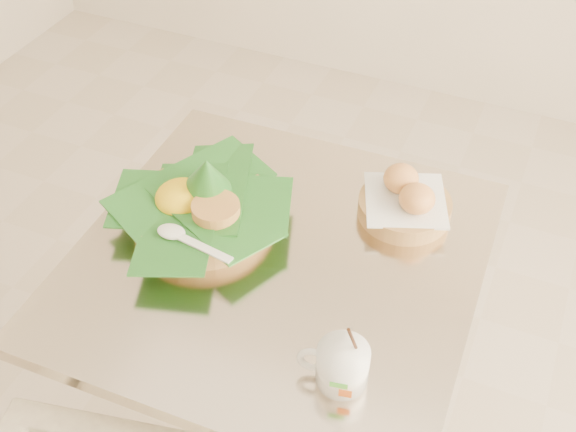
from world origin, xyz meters
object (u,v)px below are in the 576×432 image
at_px(rice_basket, 201,203).
at_px(bread_basket, 406,202).
at_px(cafe_table, 278,334).
at_px(coffee_mug, 341,364).

height_order(rice_basket, bread_basket, rice_basket).
distance_m(cafe_table, coffee_mug, 0.38).
bearing_deg(cafe_table, coffee_mug, -45.59).
xyz_separation_m(rice_basket, coffee_mug, (0.36, -0.23, -0.01)).
relative_size(cafe_table, bread_basket, 3.94).
height_order(rice_basket, coffee_mug, rice_basket).
relative_size(rice_basket, bread_basket, 1.71).
relative_size(bread_basket, coffee_mug, 1.39).
relative_size(cafe_table, rice_basket, 2.30).
relative_size(rice_basket, coffee_mug, 2.38).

